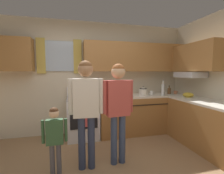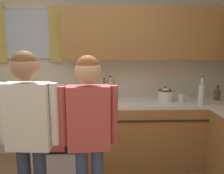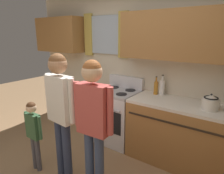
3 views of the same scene
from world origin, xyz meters
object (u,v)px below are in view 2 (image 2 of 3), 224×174
(bottle_tall_clear, at_px, (201,94))
(adult_holding_child, at_px, (29,123))
(mug_ceramic_white, at_px, (181,98))
(stove_oven, at_px, (62,132))
(bottle_oil_amber, at_px, (104,91))
(adult_in_plaid, at_px, (89,125))
(bottle_milk_white, at_px, (110,89))
(stovetop_kettle, at_px, (165,95))
(bottle_squat_brown, at_px, (217,94))

(bottle_tall_clear, relative_size, adult_holding_child, 0.23)
(mug_ceramic_white, bearing_deg, adult_holding_child, -145.44)
(stove_oven, distance_m, bottle_oil_amber, 0.82)
(adult_in_plaid, bearing_deg, bottle_oil_amber, 84.65)
(mug_ceramic_white, distance_m, adult_in_plaid, 1.61)
(bottle_milk_white, bearing_deg, bottle_tall_clear, -21.20)
(stovetop_kettle, bearing_deg, mug_ceramic_white, 1.44)
(bottle_squat_brown, distance_m, stovetop_kettle, 0.74)
(stove_oven, height_order, bottle_squat_brown, bottle_squat_brown)
(mug_ceramic_white, relative_size, adult_holding_child, 0.08)
(bottle_squat_brown, bearing_deg, bottle_oil_amber, 174.28)
(bottle_oil_amber, bearing_deg, adult_holding_child, -114.49)
(bottle_milk_white, relative_size, adult_holding_child, 0.20)
(bottle_tall_clear, distance_m, adult_holding_child, 2.07)
(bottle_tall_clear, xyz_separation_m, stovetop_kettle, (-0.41, 0.18, -0.05))
(bottle_oil_amber, height_order, stovetop_kettle, bottle_oil_amber)
(adult_holding_child, bearing_deg, bottle_oil_amber, 65.51)
(bottle_tall_clear, relative_size, stovetop_kettle, 1.34)
(stove_oven, xyz_separation_m, bottle_milk_white, (0.68, 0.21, 0.55))
(bottle_oil_amber, xyz_separation_m, bottle_tall_clear, (1.22, -0.41, 0.03))
(bottle_tall_clear, relative_size, mug_ceramic_white, 2.92)
(adult_holding_child, bearing_deg, mug_ceramic_white, 34.56)
(bottle_tall_clear, xyz_separation_m, adult_in_plaid, (-1.35, -0.93, -0.05))
(bottle_squat_brown, xyz_separation_m, bottle_milk_white, (-1.47, 0.19, 0.04))
(bottle_milk_white, relative_size, adult_in_plaid, 0.20)
(stove_oven, distance_m, bottle_milk_white, 0.90)
(stove_oven, relative_size, adult_in_plaid, 0.70)
(adult_in_plaid, bearing_deg, bottle_squat_brown, 35.10)
(bottle_squat_brown, height_order, bottle_tall_clear, bottle_tall_clear)
(mug_ceramic_white, bearing_deg, stove_oven, 178.69)
(bottle_squat_brown, distance_m, mug_ceramic_white, 0.52)
(stovetop_kettle, bearing_deg, stove_oven, 178.26)
(bottle_milk_white, xyz_separation_m, mug_ceramic_white, (0.95, -0.25, -0.07))
(stove_oven, xyz_separation_m, bottle_squat_brown, (2.15, 0.02, 0.51))
(bottle_oil_amber, relative_size, bottle_tall_clear, 0.78)
(stove_oven, relative_size, bottle_milk_white, 3.51)
(adult_in_plaid, bearing_deg, bottle_milk_white, 81.26)
(bottle_milk_white, xyz_separation_m, adult_holding_child, (-0.70, -1.39, -0.01))
(stovetop_kettle, bearing_deg, bottle_milk_white, 160.66)
(mug_ceramic_white, xyz_separation_m, adult_holding_child, (-1.65, -1.14, 0.06))
(stove_oven, bearing_deg, bottle_squat_brown, 0.59)
(adult_holding_child, relative_size, adult_in_plaid, 1.02)
(stove_oven, xyz_separation_m, adult_holding_child, (-0.02, -1.18, 0.54))
(mug_ceramic_white, relative_size, stovetop_kettle, 0.46)
(stovetop_kettle, xyz_separation_m, adult_holding_child, (-1.43, -1.13, 0.01))
(bottle_oil_amber, height_order, mug_ceramic_white, bottle_oil_amber)
(stove_oven, bearing_deg, bottle_tall_clear, -7.15)
(bottle_squat_brown, relative_size, mug_ceramic_white, 1.63)
(bottle_milk_white, xyz_separation_m, stovetop_kettle, (0.73, -0.26, -0.02))
(bottle_milk_white, height_order, mug_ceramic_white, bottle_milk_white)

